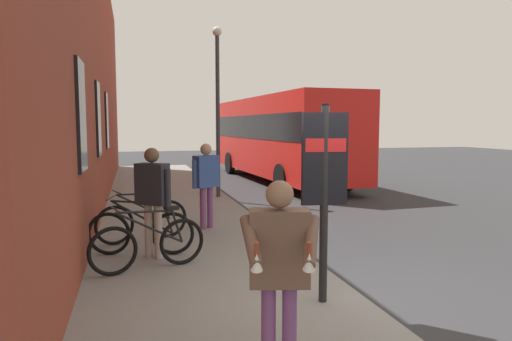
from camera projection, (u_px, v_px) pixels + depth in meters
ground at (286, 214)px, 11.85m from camera, size 60.00×60.00×0.00m
sidewalk_pavement at (171, 203)px, 13.06m from camera, size 24.00×3.50×0.12m
station_facade at (93, 72)px, 13.12m from camera, size 22.00×0.65×7.54m
bicycle_under_window at (149, 244)px, 6.83m from camera, size 0.64×1.72×0.97m
bicycle_nearest_sign at (141, 232)px, 7.63m from camera, size 0.58×1.73×0.97m
bicycle_beside_lamp at (143, 220)px, 8.55m from camera, size 0.69×1.70×0.97m
transit_info_sign at (324, 172)px, 5.49m from camera, size 0.15×0.56×2.40m
city_bus at (280, 134)px, 18.63m from camera, size 10.61×3.06×3.35m
pedestrian_crossing_street at (152, 191)px, 7.38m from camera, size 0.51×0.57×1.79m
pedestrian_near_bus at (206, 177)px, 9.53m from camera, size 0.45×0.61×1.77m
tourist_with_hotdogs at (279, 260)px, 3.74m from camera, size 0.67×0.66×1.71m
street_lamp at (218, 97)px, 13.60m from camera, size 0.28×0.28×5.02m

